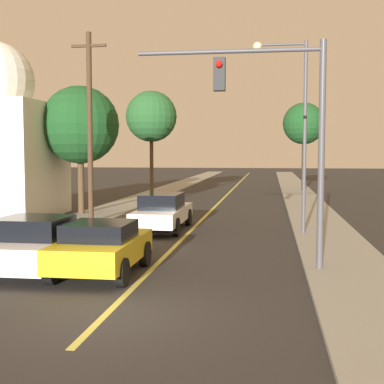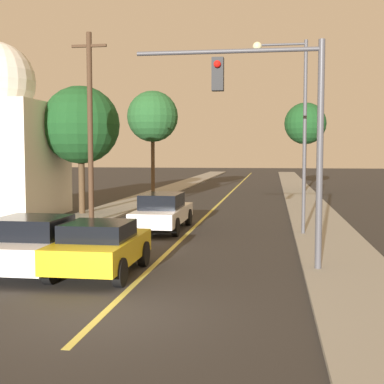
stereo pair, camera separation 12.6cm
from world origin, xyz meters
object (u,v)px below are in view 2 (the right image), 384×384
traffic_signal_mast (276,114)px  utility_pole_left (90,124)px  car_outer_lane_front (35,244)px  tree_left_far (153,117)px  tree_right_near (305,124)px  streetlamp_right (292,110)px  tree_left_near (81,125)px  car_near_lane_second (163,211)px  car_near_lane_front (100,247)px

traffic_signal_mast → utility_pole_left: size_ratio=0.72×
car_outer_lane_front → traffic_signal_mast: traffic_signal_mast is taller
tree_left_far → tree_right_near: tree_left_far is taller
utility_pole_left → streetlamp_right: bearing=-13.5°
traffic_signal_mast → tree_right_near: size_ratio=0.86×
tree_left_near → car_near_lane_second: bearing=-41.1°
tree_left_near → utility_pole_left: bearing=-62.8°
car_near_lane_front → tree_left_near: bearing=112.2°
car_near_lane_second → tree_left_far: (-4.12, 16.29, 5.02)m
utility_pole_left → tree_left_far: bearing=91.9°
car_outer_lane_front → streetlamp_right: size_ratio=0.53×
utility_pole_left → tree_right_near: size_ratio=1.18×
car_outer_lane_front → tree_left_near: size_ratio=0.60×
car_near_lane_second → utility_pole_left: (-3.63, 1.47, 3.72)m
car_near_lane_second → utility_pole_left: utility_pole_left is taller
tree_left_near → tree_right_near: size_ratio=0.91×
tree_left_near → traffic_signal_mast: bearing=-49.8°
car_near_lane_front → tree_left_far: 25.36m
utility_pole_left → tree_left_near: (-1.58, 3.08, 0.13)m
car_near_lane_front → car_outer_lane_front: car_outer_lane_front is taller
car_near_lane_front → tree_left_far: bearing=99.5°
streetlamp_right → tree_left_far: bearing=118.9°
streetlamp_right → tree_left_near: bearing=153.5°
car_near_lane_front → tree_left_near: 14.33m
traffic_signal_mast → tree_left_far: size_ratio=0.81×
traffic_signal_mast → tree_right_near: bearing=85.2°
car_near_lane_front → utility_pole_left: 11.01m
car_outer_lane_front → utility_pole_left: bearing=100.4°
car_outer_lane_front → streetlamp_right: streetlamp_right is taller
car_outer_lane_front → traffic_signal_mast: bearing=9.9°
car_near_lane_front → car_near_lane_second: car_near_lane_second is taller
traffic_signal_mast → tree_left_far: bearing=110.5°
tree_left_far → traffic_signal_mast: bearing=-69.5°
car_outer_lane_front → traffic_signal_mast: size_ratio=0.64×
utility_pole_left → traffic_signal_mast: bearing=-46.0°
traffic_signal_mast → tree_right_near: 29.90m
car_outer_lane_front → utility_pole_left: (-1.78, 9.65, 3.75)m
utility_pole_left → tree_right_near: utility_pole_left is taller
traffic_signal_mast → tree_left_far: (-8.72, 23.34, 1.52)m
car_near_lane_front → utility_pole_left: (-3.63, 9.69, 3.76)m
car_near_lane_second → tree_left_far: size_ratio=0.68×
car_outer_lane_front → car_near_lane_second: bearing=77.2°
car_near_lane_second → traffic_signal_mast: size_ratio=0.83×
car_near_lane_second → car_outer_lane_front: bearing=-102.8°
car_outer_lane_front → tree_left_near: (-3.36, 12.72, 3.88)m
tree_right_near → utility_pole_left: bearing=-116.8°
streetlamp_right → tree_right_near: 23.47m
tree_left_near → tree_right_near: (12.31, 18.17, 0.92)m
car_near_lane_front → car_outer_lane_front: (-1.85, 0.04, 0.01)m
traffic_signal_mast → tree_left_near: (-9.82, 11.60, 0.34)m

